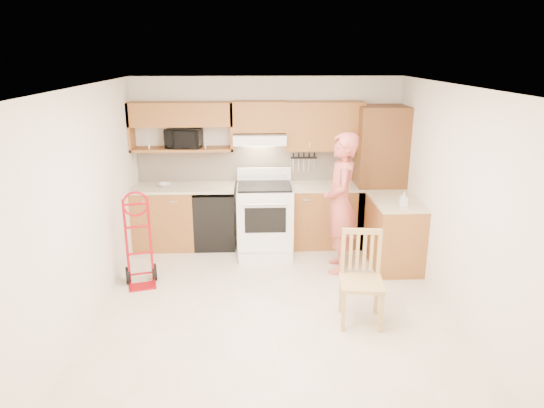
{
  "coord_description": "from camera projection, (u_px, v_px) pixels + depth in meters",
  "views": [
    {
      "loc": [
        -0.22,
        -5.09,
        2.83
      ],
      "look_at": [
        0.0,
        0.5,
        1.1
      ],
      "focal_mm": 32.49,
      "sensor_mm": 36.0,
      "label": 1
    }
  ],
  "objects": [
    {
      "name": "floor",
      "position": [
        274.0,
        308.0,
        5.71
      ],
      "size": [
        4.0,
        4.5,
        0.02
      ],
      "primitive_type": "cube",
      "color": "beige",
      "rests_on": "ground"
    },
    {
      "name": "ceiling",
      "position": [
        274.0,
        85.0,
        4.97
      ],
      "size": [
        4.0,
        4.5,
        0.02
      ],
      "primitive_type": "cube",
      "color": "white",
      "rests_on": "ground"
    },
    {
      "name": "wall_back",
      "position": [
        267.0,
        161.0,
        7.5
      ],
      "size": [
        4.0,
        0.02,
        2.5
      ],
      "primitive_type": "cube",
      "color": "white",
      "rests_on": "ground"
    },
    {
      "name": "wall_front",
      "position": [
        289.0,
        308.0,
        3.18
      ],
      "size": [
        4.0,
        0.02,
        2.5
      ],
      "primitive_type": "cube",
      "color": "white",
      "rests_on": "ground"
    },
    {
      "name": "wall_left",
      "position": [
        86.0,
        207.0,
        5.26
      ],
      "size": [
        0.02,
        4.5,
        2.5
      ],
      "primitive_type": "cube",
      "color": "white",
      "rests_on": "ground"
    },
    {
      "name": "wall_right",
      "position": [
        456.0,
        202.0,
        5.42
      ],
      "size": [
        0.02,
        4.5,
        2.5
      ],
      "primitive_type": "cube",
      "color": "white",
      "rests_on": "ground"
    },
    {
      "name": "backsplash",
      "position": [
        267.0,
        164.0,
        7.49
      ],
      "size": [
        3.92,
        0.03,
        0.55
      ],
      "primitive_type": "cube",
      "color": "beige",
      "rests_on": "wall_back"
    },
    {
      "name": "lower_cab_left",
      "position": [
        165.0,
        218.0,
        7.38
      ],
      "size": [
        0.9,
        0.6,
        0.9
      ],
      "primitive_type": "cube",
      "color": "#A85C29",
      "rests_on": "ground"
    },
    {
      "name": "dishwasher",
      "position": [
        215.0,
        219.0,
        7.42
      ],
      "size": [
        0.6,
        0.6,
        0.85
      ],
      "primitive_type": "cube",
      "color": "black",
      "rests_on": "ground"
    },
    {
      "name": "lower_cab_right",
      "position": [
        323.0,
        216.0,
        7.47
      ],
      "size": [
        1.14,
        0.6,
        0.9
      ],
      "primitive_type": "cube",
      "color": "#A85C29",
      "rests_on": "ground"
    },
    {
      "name": "countertop_left",
      "position": [
        184.0,
        188.0,
        7.25
      ],
      "size": [
        1.5,
        0.63,
        0.04
      ],
      "primitive_type": "cube",
      "color": "#C4B897",
      "rests_on": "lower_cab_left"
    },
    {
      "name": "countertop_right",
      "position": [
        324.0,
        186.0,
        7.33
      ],
      "size": [
        1.14,
        0.63,
        0.04
      ],
      "primitive_type": "cube",
      "color": "#C4B897",
      "rests_on": "lower_cab_right"
    },
    {
      "name": "cab_return_right",
      "position": [
        394.0,
        234.0,
        6.74
      ],
      "size": [
        0.6,
        1.0,
        0.9
      ],
      "primitive_type": "cube",
      "color": "#A85C29",
      "rests_on": "ground"
    },
    {
      "name": "countertop_return",
      "position": [
        396.0,
        201.0,
        6.6
      ],
      "size": [
        0.63,
        1.0,
        0.04
      ],
      "primitive_type": "cube",
      "color": "#C4B897",
      "rests_on": "cab_return_right"
    },
    {
      "name": "pantry_tall",
      "position": [
        379.0,
        177.0,
        7.32
      ],
      "size": [
        0.7,
        0.6,
        2.1
      ],
      "primitive_type": "cube",
      "color": "brown",
      "rests_on": "ground"
    },
    {
      "name": "upper_cab_left",
      "position": [
        181.0,
        114.0,
        7.07
      ],
      "size": [
        1.5,
        0.33,
        0.34
      ],
      "primitive_type": "cube",
      "color": "#A85C29",
      "rests_on": "wall_back"
    },
    {
      "name": "upper_shelf_mw",
      "position": [
        183.0,
        149.0,
        7.22
      ],
      "size": [
        1.5,
        0.33,
        0.04
      ],
      "primitive_type": "cube",
      "color": "#A85C29",
      "rests_on": "wall_back"
    },
    {
      "name": "upper_cab_center",
      "position": [
        259.0,
        116.0,
        7.12
      ],
      "size": [
        0.76,
        0.33,
        0.44
      ],
      "primitive_type": "cube",
      "color": "#A85C29",
      "rests_on": "wall_back"
    },
    {
      "name": "upper_cab_right",
      "position": [
        324.0,
        126.0,
        7.2
      ],
      "size": [
        1.14,
        0.33,
        0.7
      ],
      "primitive_type": "cube",
      "color": "#A85C29",
      "rests_on": "wall_back"
    },
    {
      "name": "range_hood",
      "position": [
        260.0,
        138.0,
        7.15
      ],
      "size": [
        0.76,
        0.46,
        0.14
      ],
      "primitive_type": "cube",
      "color": "white",
      "rests_on": "wall_back"
    },
    {
      "name": "knife_strip",
      "position": [
        304.0,
        162.0,
        7.47
      ],
      "size": [
        0.4,
        0.05,
        0.29
      ],
      "primitive_type": null,
      "color": "black",
      "rests_on": "backsplash"
    },
    {
      "name": "microwave",
      "position": [
        184.0,
        138.0,
        7.17
      ],
      "size": [
        0.54,
        0.4,
        0.28
      ],
      "primitive_type": "imported",
      "rotation": [
        0.0,
        0.0,
        -0.12
      ],
      "color": "black",
      "rests_on": "upper_shelf_mw"
    },
    {
      "name": "range",
      "position": [
        265.0,
        213.0,
        7.15
      ],
      "size": [
        0.8,
        1.05,
        1.18
      ],
      "primitive_type": null,
      "color": "white",
      "rests_on": "ground"
    },
    {
      "name": "person",
      "position": [
        340.0,
        204.0,
        6.44
      ],
      "size": [
        0.51,
        0.72,
        1.87
      ],
      "primitive_type": "imported",
      "rotation": [
        0.0,
        0.0,
        -1.67
      ],
      "color": "#B95046",
      "rests_on": "ground"
    },
    {
      "name": "hand_truck",
      "position": [
        139.0,
        244.0,
        6.11
      ],
      "size": [
        0.52,
        0.5,
        1.11
      ],
      "primitive_type": null,
      "rotation": [
        0.0,
        0.0,
        0.26
      ],
      "color": "#9F0A13",
      "rests_on": "ground"
    },
    {
      "name": "dining_chair",
      "position": [
        362.0,
        280.0,
        5.25
      ],
      "size": [
        0.51,
        0.54,
        1.01
      ],
      "primitive_type": null,
      "rotation": [
        0.0,
        0.0,
        -0.11
      ],
      "color": "tan",
      "rests_on": "ground"
    },
    {
      "name": "soap_bottle",
      "position": [
        404.0,
        199.0,
        6.27
      ],
      "size": [
        0.09,
        0.09,
        0.19
      ],
      "primitive_type": "imported",
      "rotation": [
        0.0,
        0.0,
        -0.06
      ],
      "color": "white",
      "rests_on": "countertop_return"
    },
    {
      "name": "bowl",
      "position": [
        165.0,
        185.0,
        7.23
      ],
      "size": [
        0.2,
        0.2,
        0.05
      ],
      "primitive_type": "imported",
      "rotation": [
        0.0,
        0.0,
        0.04
      ],
      "color": "white",
      "rests_on": "countertop_left"
    }
  ]
}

